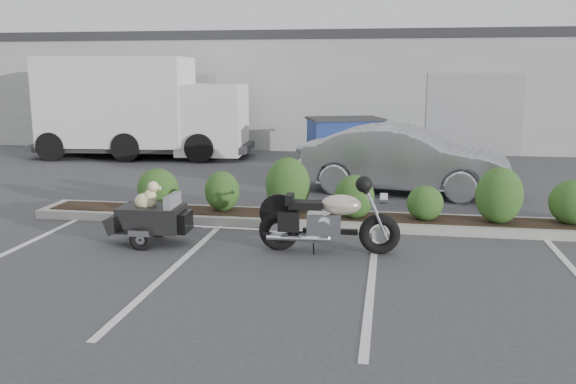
% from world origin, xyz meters
% --- Properties ---
extents(ground, '(90.00, 90.00, 0.00)m').
position_xyz_m(ground, '(0.00, 0.00, 0.00)').
color(ground, '#38383A').
rests_on(ground, ground).
extents(planter_kerb, '(12.00, 1.00, 0.15)m').
position_xyz_m(planter_kerb, '(1.00, 2.20, 0.07)').
color(planter_kerb, '#9E9E93').
rests_on(planter_kerb, ground).
extents(building, '(26.00, 10.00, 4.00)m').
position_xyz_m(building, '(0.00, 17.00, 2.00)').
color(building, '#9EA099').
rests_on(building, ground).
extents(motorcycle, '(2.11, 0.71, 1.21)m').
position_xyz_m(motorcycle, '(0.51, 0.49, 0.48)').
color(motorcycle, black).
rests_on(motorcycle, ground).
extents(pet_trailer, '(1.68, 0.94, 1.00)m').
position_xyz_m(pet_trailer, '(-2.27, 0.51, 0.42)').
color(pet_trailer, black).
rests_on(pet_trailer, ground).
extents(sedan, '(4.74, 2.37, 1.49)m').
position_xyz_m(sedan, '(1.68, 5.26, 0.75)').
color(sedan, '#A7A7AE').
rests_on(sedan, ground).
extents(dumpster, '(2.41, 2.01, 1.36)m').
position_xyz_m(dumpster, '(0.07, 9.29, 0.69)').
color(dumpster, navy).
rests_on(dumpster, ground).
extents(delivery_truck, '(6.91, 2.83, 3.09)m').
position_xyz_m(delivery_truck, '(-6.30, 9.80, 1.48)').
color(delivery_truck, silver).
rests_on(delivery_truck, ground).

